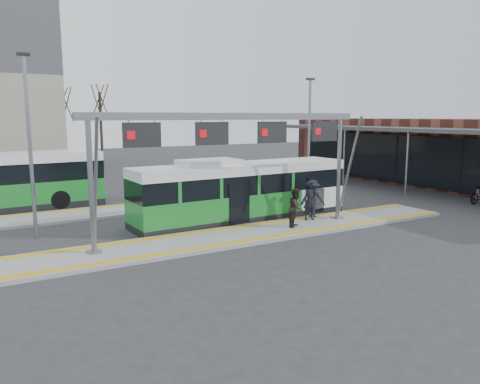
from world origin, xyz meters
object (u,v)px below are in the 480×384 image
object	(u,v)px
passenger_c	(313,199)
passenger_a	(310,201)
gantry	(237,138)
passenger_b	(296,208)
hero_bus	(242,192)

from	to	relation	value
passenger_c	passenger_a	bearing A→B (deg)	-115.01
gantry	passenger_c	xyz separation A→B (m)	(4.90, 0.85, -3.20)
passenger_a	passenger_b	xyz separation A→B (m)	(-1.47, -0.83, -0.06)
gantry	hero_bus	xyz separation A→B (m)	(1.86, 2.73, -2.85)
gantry	passenger_b	world-z (taller)	gantry
passenger_b	hero_bus	bearing A→B (deg)	71.71
hero_bus	passenger_a	xyz separation A→B (m)	(2.52, -2.31, -0.34)
passenger_b	passenger_c	world-z (taller)	passenger_c
hero_bus	passenger_a	bearing A→B (deg)	-44.45
gantry	passenger_b	size ratio (longest dim) A/B	7.24
gantry	passenger_b	xyz separation A→B (m)	(2.91, -0.40, -3.25)
gantry	passenger_a	xyz separation A→B (m)	(4.39, 0.43, -3.20)
passenger_a	passenger_c	world-z (taller)	passenger_a
passenger_c	passenger_b	bearing A→B (deg)	-122.27
passenger_b	gantry	bearing A→B (deg)	135.36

